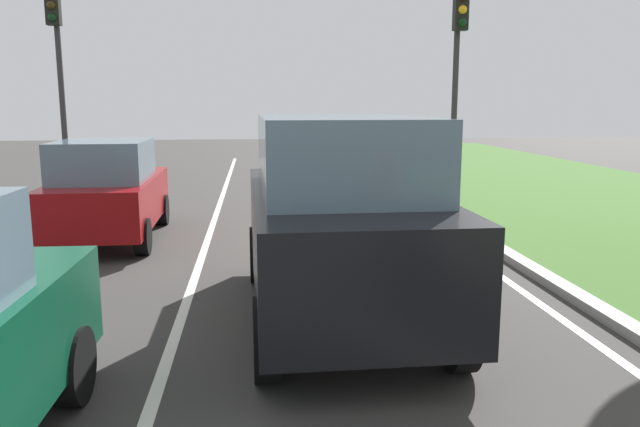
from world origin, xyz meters
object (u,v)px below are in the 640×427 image
object	(u,v)px
traffic_light_near_right	(458,55)
traffic_light_overhead_left	(57,53)
car_hatchback_far	(107,191)
car_suv_ahead	(339,218)

from	to	relation	value
traffic_light_near_right	traffic_light_overhead_left	xyz separation A→B (m)	(-9.52, 1.55, 0.10)
car_hatchback_far	traffic_light_near_right	size ratio (longest dim) A/B	0.73
traffic_light_near_right	traffic_light_overhead_left	size ratio (longest dim) A/B	0.98
car_suv_ahead	traffic_light_overhead_left	size ratio (longest dim) A/B	0.86
car_suv_ahead	traffic_light_overhead_left	bearing A→B (deg)	120.11
traffic_light_overhead_left	car_suv_ahead	bearing A→B (deg)	-58.96
traffic_light_near_right	car_suv_ahead	bearing A→B (deg)	-116.20
car_hatchback_far	traffic_light_near_right	distance (m)	8.54
traffic_light_near_right	traffic_light_overhead_left	distance (m)	9.64
car_hatchback_far	traffic_light_near_right	xyz separation A→B (m)	(7.38, 3.40, 2.62)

